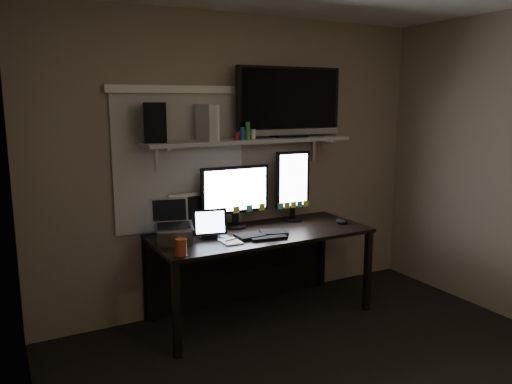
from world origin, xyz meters
TOP-DOWN VIEW (x-y plane):
  - back_wall at (0.00, 1.80)m, footprint 3.60×0.00m
  - left_wall at (-1.80, 0.00)m, footprint 0.00×3.60m
  - window_blinds at (-0.55, 1.79)m, footprint 1.10×0.02m
  - desk at (0.00, 1.55)m, footprint 1.80×0.75m
  - wall_shelf at (0.00, 1.62)m, footprint 1.80×0.35m
  - monitor_landscape at (-0.12, 1.66)m, footprint 0.62×0.07m
  - monitor_portrait at (0.44, 1.64)m, footprint 0.32×0.08m
  - keyboard at (-0.06, 1.31)m, footprint 0.46×0.23m
  - mouse at (0.75, 1.33)m, footprint 0.10×0.13m
  - notepad at (-0.35, 1.27)m, footprint 0.14×0.19m
  - tablet at (-0.45, 1.45)m, footprint 0.29×0.17m
  - file_sorter at (-0.55, 1.73)m, footprint 0.26×0.15m
  - laptop at (-0.74, 1.45)m, footprint 0.34×0.30m
  - cup at (-0.79, 1.14)m, footprint 0.09×0.09m
  - sticky_notes at (-0.19, 1.35)m, footprint 0.28×0.21m
  - tv at (0.39, 1.64)m, footprint 0.99×0.19m
  - game_console at (-0.39, 1.61)m, footprint 0.11×0.24m
  - speaker at (-0.79, 1.65)m, footprint 0.22×0.24m
  - bottles at (-0.07, 1.56)m, footprint 0.23×0.08m

SIDE VIEW (x-z plane):
  - desk at x=0.00m, z-range 0.19..0.92m
  - sticky_notes at x=-0.19m, z-range 0.73..0.73m
  - notepad at x=-0.35m, z-range 0.73..0.74m
  - keyboard at x=-0.06m, z-range 0.73..0.76m
  - mouse at x=0.75m, z-range 0.73..0.77m
  - cup at x=-0.79m, z-range 0.73..0.85m
  - tablet at x=-0.45m, z-range 0.73..0.96m
  - file_sorter at x=-0.55m, z-range 0.73..1.04m
  - laptop at x=-0.74m, z-range 0.73..1.05m
  - monitor_landscape at x=-0.12m, z-range 0.73..1.27m
  - monitor_portrait at x=0.44m, z-range 0.73..1.37m
  - back_wall at x=0.00m, z-range -0.55..3.05m
  - left_wall at x=-1.80m, z-range -0.55..3.05m
  - window_blinds at x=-0.55m, z-range 0.75..1.85m
  - wall_shelf at x=0.00m, z-range 1.45..1.48m
  - bottles at x=-0.07m, z-range 1.48..1.62m
  - game_console at x=-0.39m, z-range 1.48..1.76m
  - speaker at x=-0.79m, z-range 1.48..1.78m
  - tv at x=0.39m, z-range 1.48..2.07m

